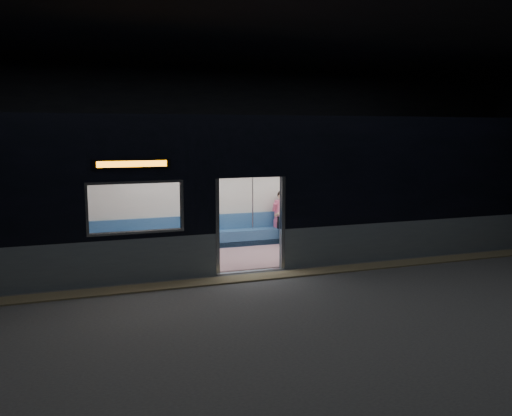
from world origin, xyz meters
TOP-DOWN VIEW (x-y plane):
  - station_floor at (0.00, 0.00)m, footprint 24.00×14.00m
  - station_envelope at (0.00, 0.00)m, footprint 24.00×14.00m
  - tactile_strip at (0.00, 0.55)m, footprint 22.80×0.50m
  - metro_car at (-0.00, 2.54)m, footprint 18.00×3.04m
  - passenger at (1.78, 3.55)m, footprint 0.44×0.73m
  - handbag at (1.74, 3.32)m, footprint 0.34×0.29m
  - transit_map at (3.96, 3.85)m, footprint 1.03×0.03m

SIDE VIEW (x-z plane):
  - station_floor at x=0.00m, z-range -0.01..0.00m
  - tactile_strip at x=0.00m, z-range 0.00..0.03m
  - handbag at x=1.74m, z-range 0.61..0.77m
  - passenger at x=1.78m, z-range 0.11..1.51m
  - transit_map at x=3.96m, z-range 1.15..1.82m
  - metro_car at x=0.00m, z-range 0.17..3.52m
  - station_envelope at x=0.00m, z-range 1.16..6.16m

